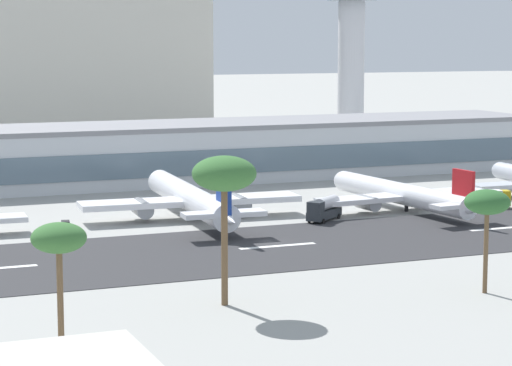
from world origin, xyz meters
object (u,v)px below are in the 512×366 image
palm_tree_1 (224,176)px  control_tower (351,44)px  airliner_red_tail_gate_2 (406,195)px  palm_tree_2 (487,204)px  airliner_navy_tail_gate_1 (192,200)px  service_fuel_truck_0 (324,209)px  service_box_truck_1 (493,198)px  service_baggage_tug_2 (66,228)px  terminal_building (195,151)px  palm_tree_0 (59,241)px

palm_tree_1 → control_tower: bearing=58.3°
airliner_red_tail_gate_2 → palm_tree_2: size_ratio=3.48×
airliner_navy_tail_gate_1 → service_fuel_truck_0: 22.23m
service_box_truck_1 → service_baggage_tug_2: bearing=-165.6°
service_fuel_truck_0 → palm_tree_2: (-4.36, -53.44, 8.85)m
service_box_truck_1 → palm_tree_2: (-38.61, -54.40, 9.09)m
service_baggage_tug_2 → terminal_building: bearing=-25.6°
terminal_building → control_tower: bearing=38.1°
airliner_red_tail_gate_2 → service_baggage_tug_2: (-60.65, 0.12, -1.87)m
service_baggage_tug_2 → palm_tree_1: palm_tree_1 is taller
palm_tree_2 → palm_tree_0: bearing=-171.2°
terminal_building → service_baggage_tug_2: bearing=-126.3°
service_fuel_truck_0 → palm_tree_1: bearing=14.8°
control_tower → palm_tree_1: control_tower is taller
control_tower → palm_tree_1: (-95.54, -154.76, -13.84)m
airliner_red_tail_gate_2 → palm_tree_1: 74.39m
palm_tree_1 → palm_tree_2: palm_tree_1 is taller
service_fuel_truck_0 → palm_tree_0: (-57.31, -61.62, 9.60)m
airliner_red_tail_gate_2 → palm_tree_1: (-53.12, -50.66, 12.03)m
terminal_building → palm_tree_1: 110.54m
airliner_red_tail_gate_2 → service_baggage_tug_2: size_ratio=12.72×
airliner_navy_tail_gate_1 → palm_tree_2: bearing=-162.1°
palm_tree_0 → palm_tree_2: palm_tree_0 is taller
palm_tree_1 → airliner_red_tail_gate_2: bearing=43.6°
terminal_building → airliner_navy_tail_gate_1: (-17.19, -48.80, -2.82)m
airliner_red_tail_gate_2 → palm_tree_2: palm_tree_2 is taller
control_tower → service_baggage_tug_2: control_tower is taller
service_fuel_truck_0 → service_baggage_tug_2: size_ratio=2.41×
palm_tree_1 → service_baggage_tug_2: bearing=98.4°
palm_tree_0 → palm_tree_2: size_ratio=1.06×
control_tower → airliner_navy_tail_gate_1: size_ratio=0.93×
terminal_building → service_fuel_truck_0: terminal_building is taller
service_fuel_truck_0 → palm_tree_2: 54.34m
service_fuel_truck_0 → palm_tree_1: palm_tree_1 is taller
service_box_truck_1 → service_fuel_truck_0: bearing=-162.0°
control_tower → service_baggage_tug_2: 149.01m
control_tower → terminal_building: bearing=-141.9°
airliner_red_tail_gate_2 → palm_tree_0: palm_tree_0 is taller
airliner_navy_tail_gate_1 → palm_tree_0: bearing=156.2°
service_fuel_truck_0 → palm_tree_1: size_ratio=0.48×
palm_tree_0 → palm_tree_1: bearing=33.5°
control_tower → airliner_red_tail_gate_2: bearing=-112.2°
control_tower → palm_tree_0: bearing=-124.8°
service_fuel_truck_0 → airliner_navy_tail_gate_1: bearing=-63.2°
service_fuel_truck_0 → airliner_red_tail_gate_2: bearing=153.0°
terminal_building → palm_tree_0: palm_tree_0 is taller
control_tower → service_box_truck_1: 113.04m
service_box_truck_1 → service_baggage_tug_2: size_ratio=1.87×
airliner_red_tail_gate_2 → terminal_building: bearing=15.6°
airliner_red_tail_gate_2 → palm_tree_0: 99.75m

